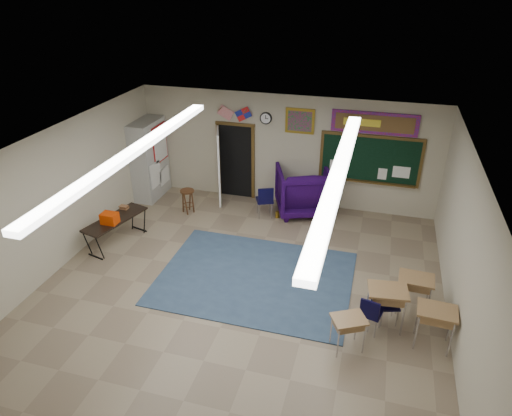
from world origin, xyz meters
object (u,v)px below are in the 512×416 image
(wingback_armchair, at_px, (303,190))
(folding_table, at_px, (117,230))
(student_desk_front_left, at_px, (386,306))
(student_desk_front_right, at_px, (414,292))
(wooden_stool, at_px, (188,201))

(wingback_armchair, height_order, folding_table, wingback_armchair)
(student_desk_front_left, relative_size, student_desk_front_right, 1.08)
(student_desk_front_right, bearing_deg, wingback_armchair, 131.84)
(folding_table, bearing_deg, student_desk_front_left, 3.50)
(student_desk_front_left, bearing_deg, wingback_armchair, 112.10)
(wooden_stool, bearing_deg, folding_table, -117.39)
(student_desk_front_left, height_order, wooden_stool, student_desk_front_left)
(wingback_armchair, relative_size, student_desk_front_left, 1.65)
(student_desk_front_left, xyz_separation_m, student_desk_front_right, (0.50, 0.58, -0.03))
(wingback_armchair, xyz_separation_m, folding_table, (-3.91, -2.78, -0.26))
(student_desk_front_left, xyz_separation_m, wooden_stool, (-5.17, 3.12, -0.13))
(student_desk_front_right, height_order, wooden_stool, student_desk_front_right)
(wingback_armchair, xyz_separation_m, student_desk_front_right, (2.75, -3.41, -0.19))
(student_desk_front_right, relative_size, wooden_stool, 1.18)
(folding_table, xyz_separation_m, wooden_stool, (0.98, 1.90, -0.03))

